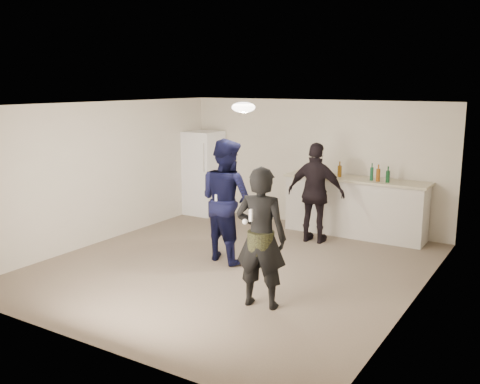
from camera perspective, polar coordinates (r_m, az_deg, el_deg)
The scene contains 21 objects.
floor at distance 8.45m, azimuth -0.72°, elevation -7.90°, with size 6.00×6.00×0.00m, color #6B5B4C.
ceiling at distance 7.98m, azimuth -0.77°, elevation 9.30°, with size 6.00×6.00×0.00m, color silver.
wall_back at distance 10.74m, azimuth 7.89°, elevation 3.06°, with size 6.00×6.00×0.00m, color beige.
wall_front at distance 5.88m, azimuth -16.66°, elevation -4.33°, with size 6.00×6.00×0.00m, color beige.
wall_left at distance 9.85m, azimuth -14.38°, elevation 2.05°, with size 6.00×6.00×0.00m, color beige.
wall_right at distance 7.07m, azimuth 18.44°, elevation -1.81°, with size 6.00×6.00×0.00m, color beige.
counter at distance 10.21m, azimuth 12.13°, elevation -1.67°, with size 2.60×0.56×1.05m, color beige.
counter_top at distance 10.10m, azimuth 12.26°, elevation 1.34°, with size 2.68×0.64×0.04m, color #B9AE8F.
fridge at distance 11.64m, azimuth -3.92°, elevation 2.04°, with size 0.70×0.70×1.80m, color white.
fridge_handle at distance 11.12m, azimuth -3.88°, elevation 3.69°, with size 0.02×0.02×0.60m, color silver.
ceiling_dome at distance 8.23m, azimuth 0.37°, elevation 9.02°, with size 0.36×0.36×0.16m, color white.
shaker at distance 10.34m, azimuth 8.48°, elevation 2.30°, with size 0.08×0.08×0.17m, color #B7B7BB.
man at distance 8.52m, azimuth -1.47°, elevation -0.87°, with size 0.95×0.74×1.96m, color #0F1242.
woman at distance 6.73m, azimuth 2.24°, elevation -4.90°, with size 0.66×0.43×1.81m, color black.
camo_shorts at distance 6.75m, azimuth 2.24°, elevation -5.36°, with size 0.34×0.34×0.28m, color #363C1B.
spectator at distance 9.58m, azimuth 8.10°, elevation -0.11°, with size 1.05×0.44×1.79m, color black.
remote_man at distance 8.27m, azimuth -2.53°, elevation -0.76°, with size 0.04×0.04×0.15m, color white.
nunchuk_man at distance 8.25m, azimuth -1.72°, elevation -1.29°, with size 0.07×0.07×0.07m, color white.
remote_woman at distance 6.43m, azimuth 1.16°, elevation -2.50°, with size 0.04×0.04×0.15m, color silver.
nunchuk_woman at distance 6.53m, azimuth 0.54°, elevation -3.19°, with size 0.07×0.07×0.07m, color white.
bottle_cluster at distance 9.91m, azimuth 13.79°, elevation 1.82°, with size 1.02×0.20×0.24m.
Camera 1 is at (4.28, -6.73, 2.81)m, focal length 40.00 mm.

